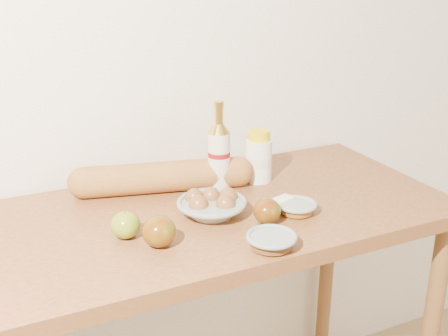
{
  "coord_description": "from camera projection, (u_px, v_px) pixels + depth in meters",
  "views": [
    {
      "loc": [
        -0.56,
        -0.02,
        1.51
      ],
      "look_at": [
        0.0,
        1.15,
        1.02
      ],
      "focal_mm": 45.0,
      "sensor_mm": 36.0,
      "label": 1
    }
  ],
  "objects": [
    {
      "name": "bourbon_bottle",
      "position": [
        219.0,
        154.0,
        1.53
      ],
      "size": [
        0.08,
        0.08,
        0.25
      ],
      "rotation": [
        0.0,
        0.0,
        0.4
      ],
      "color": "beige",
      "rests_on": "table"
    },
    {
      "name": "baguette",
      "position": [
        163.0,
        177.0,
        1.54
      ],
      "size": [
        0.52,
        0.21,
        0.08
      ],
      "rotation": [
        0.0,
        0.0,
        -0.24
      ],
      "color": "#B57937",
      "rests_on": "table"
    },
    {
      "name": "apple_yellowgreen",
      "position": [
        125.0,
        225.0,
        1.29
      ],
      "size": [
        0.09,
        0.09,
        0.06
      ],
      "rotation": [
        0.0,
        0.0,
        0.34
      ],
      "color": "olive",
      "rests_on": "table"
    },
    {
      "name": "apple_redgreen_front",
      "position": [
        159.0,
        231.0,
        1.25
      ],
      "size": [
        0.09,
        0.09,
        0.07
      ],
      "rotation": [
        0.0,
        0.0,
        -0.14
      ],
      "color": "maroon",
      "rests_on": "table"
    },
    {
      "name": "cream_bottle",
      "position": [
        259.0,
        158.0,
        1.6
      ],
      "size": [
        0.09,
        0.09,
        0.15
      ],
      "rotation": [
        0.0,
        0.0,
        0.23
      ],
      "color": "white",
      "rests_on": "table"
    },
    {
      "name": "sugar_bowl",
      "position": [
        271.0,
        241.0,
        1.25
      ],
      "size": [
        0.12,
        0.12,
        0.03
      ],
      "rotation": [
        0.0,
        0.0,
        0.07
      ],
      "color": "gray",
      "rests_on": "table"
    },
    {
      "name": "apple_redgreen_right",
      "position": [
        267.0,
        211.0,
        1.36
      ],
      "size": [
        0.08,
        0.08,
        0.06
      ],
      "rotation": [
        0.0,
        0.0,
        0.13
      ],
      "color": "maroon",
      "rests_on": "table"
    },
    {
      "name": "back_wall",
      "position": [
        169.0,
        35.0,
        1.59
      ],
      "size": [
        3.5,
        0.02,
        2.6
      ],
      "primitive_type": "cube",
      "color": "silver",
      "rests_on": "ground"
    },
    {
      "name": "egg_bowl",
      "position": [
        212.0,
        205.0,
        1.41
      ],
      "size": [
        0.23,
        0.23,
        0.06
      ],
      "rotation": [
        0.0,
        0.0,
        -0.38
      ],
      "color": "gray",
      "rests_on": "table"
    },
    {
      "name": "table",
      "position": [
        219.0,
        250.0,
        1.5
      ],
      "size": [
        1.2,
        0.6,
        0.9
      ],
      "color": "#955B30",
      "rests_on": "ground"
    },
    {
      "name": "syrup_bowl",
      "position": [
        297.0,
        207.0,
        1.42
      ],
      "size": [
        0.1,
        0.1,
        0.03
      ],
      "rotation": [
        0.0,
        0.0,
        -0.01
      ],
      "color": "gray",
      "rests_on": "table"
    },
    {
      "name": "butter_stick",
      "position": [
        276.0,
        207.0,
        1.42
      ],
      "size": [
        0.12,
        0.07,
        0.03
      ],
      "rotation": [
        0.0,
        0.0,
        0.36
      ],
      "color": "#FFF4C5",
      "rests_on": "table"
    }
  ]
}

